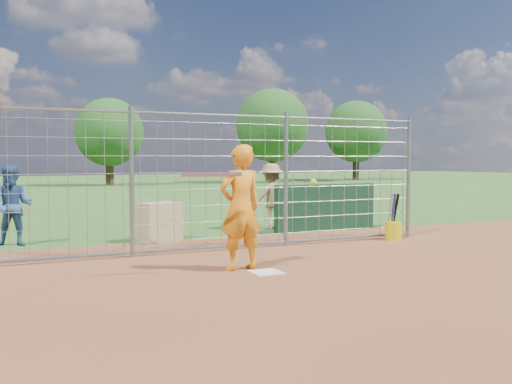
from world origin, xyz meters
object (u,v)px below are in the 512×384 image
batter (240,208)px  bystander_c (271,196)px  bystander_a (13,206)px  equipment_bin (159,222)px  bucket_with_bats (393,228)px

batter → bystander_c: bearing=-127.9°
bystander_a → bystander_c: bystander_c is taller
bystander_c → bystander_a: bearing=-7.0°
equipment_bin → bucket_with_bats: bearing=-39.6°
bystander_a → bystander_c: size_ratio=1.00×
bucket_with_bats → batter: bearing=-159.2°
equipment_bin → bucket_with_bats: size_ratio=0.82×
equipment_bin → bucket_with_bats: bucket_with_bats is taller
bystander_c → bucket_with_bats: (1.50, -2.71, -0.55)m
batter → bucket_with_bats: bearing=-165.3°
equipment_bin → bystander_c: bearing=-1.3°
batter → bucket_with_bats: batter is taller
batter → equipment_bin: (-0.33, 3.44, -0.56)m
bystander_a → bucket_with_bats: bystander_a is taller
batter → equipment_bin: bearing=-90.6°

